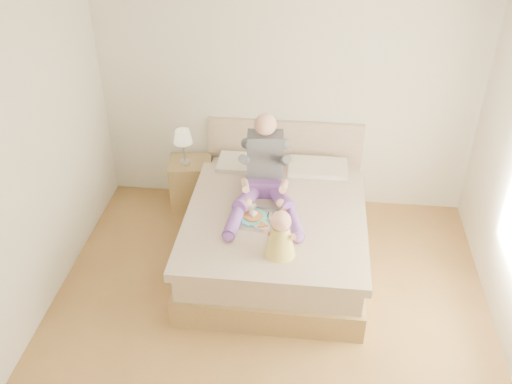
# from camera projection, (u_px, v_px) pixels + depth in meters

# --- Properties ---
(room) EXTENTS (4.02, 4.22, 2.71)m
(room) POSITION_uv_depth(u_px,v_px,m) (279.00, 188.00, 4.13)
(room) COLOR brown
(room) RESTS_ON ground
(bed) EXTENTS (1.70, 2.18, 1.00)m
(bed) POSITION_uv_depth(u_px,v_px,m) (277.00, 227.00, 5.69)
(bed) COLOR olive
(bed) RESTS_ON ground
(nightstand) EXTENTS (0.51, 0.47, 0.56)m
(nightstand) POSITION_uv_depth(u_px,v_px,m) (191.00, 183.00, 6.43)
(nightstand) COLOR olive
(nightstand) RESTS_ON ground
(lamp) EXTENTS (0.20, 0.20, 0.41)m
(lamp) POSITION_uv_depth(u_px,v_px,m) (183.00, 138.00, 6.07)
(lamp) COLOR silver
(lamp) RESTS_ON nightstand
(adult) EXTENTS (0.73, 1.06, 0.86)m
(adult) POSITION_uv_depth(u_px,v_px,m) (265.00, 176.00, 5.46)
(adult) COLOR #683C96
(adult) RESTS_ON bed
(tray) EXTENTS (0.49, 0.40, 0.13)m
(tray) POSITION_uv_depth(u_px,v_px,m) (263.00, 218.00, 5.28)
(tray) COLOR silver
(tray) RESTS_ON bed
(baby) EXTENTS (0.29, 0.40, 0.44)m
(baby) POSITION_uv_depth(u_px,v_px,m) (281.00, 237.00, 4.81)
(baby) COLOR gold
(baby) RESTS_ON bed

